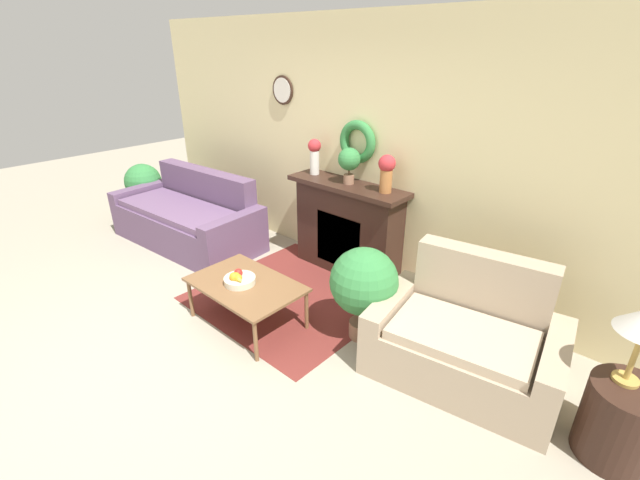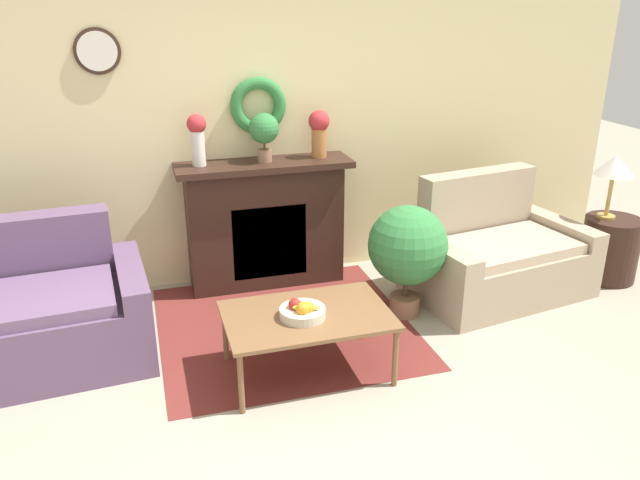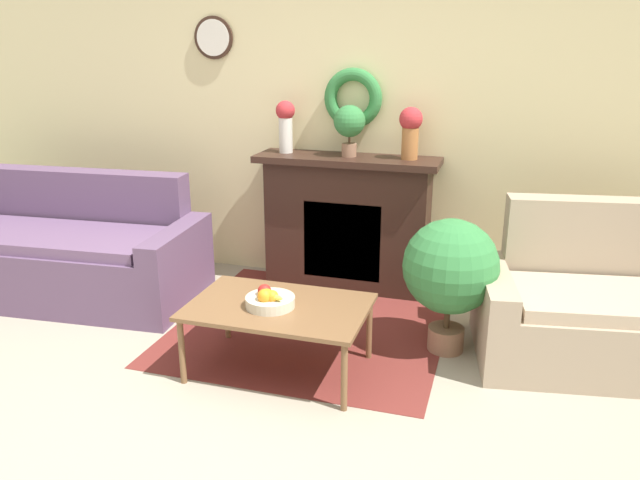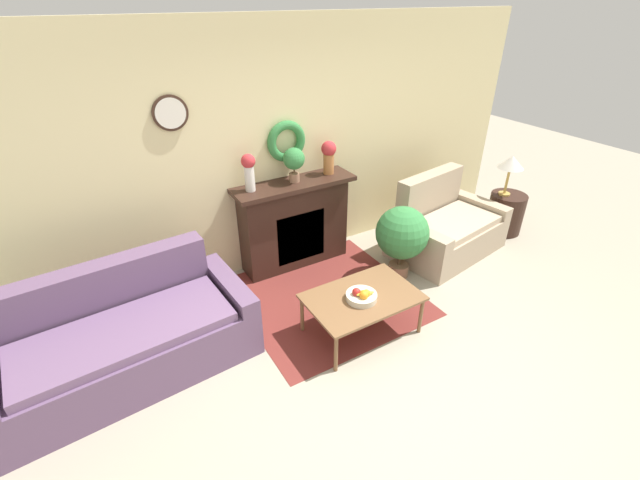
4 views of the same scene
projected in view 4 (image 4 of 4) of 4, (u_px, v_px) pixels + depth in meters
ground_plane at (408, 385)px, 3.58m from camera, size 16.00×16.00×0.00m
floor_rug at (327, 296)px, 4.62m from camera, size 1.80×1.78×0.01m
wall_back at (277, 151)px, 4.66m from camera, size 6.80×0.16×2.70m
fireplace at (295, 223)px, 4.96m from camera, size 1.39×0.41×1.05m
couch_left at (126, 339)px, 3.60m from camera, size 2.12×1.08×0.91m
loveseat_right at (445, 228)px, 5.33m from camera, size 1.51×1.08×0.94m
coffee_table at (362, 299)px, 3.96m from camera, size 1.03×0.68×0.42m
fruit_bowl at (362, 296)px, 3.87m from camera, size 0.29×0.29×0.12m
side_table_by_loveseat at (505, 213)px, 5.76m from camera, size 0.46×0.46×0.54m
table_lamp at (511, 163)px, 5.42m from camera, size 0.32×0.32×0.53m
vase_on_mantel_left at (249, 170)px, 4.37m from camera, size 0.15×0.15×0.40m
vase_on_mantel_right at (329, 155)px, 4.80m from camera, size 0.17×0.17×0.38m
potted_plant_on_mantel at (294, 160)px, 4.57m from camera, size 0.24×0.24×0.38m
potted_plant_floor_by_loveseat at (402, 234)px, 4.69m from camera, size 0.59×0.59×0.86m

